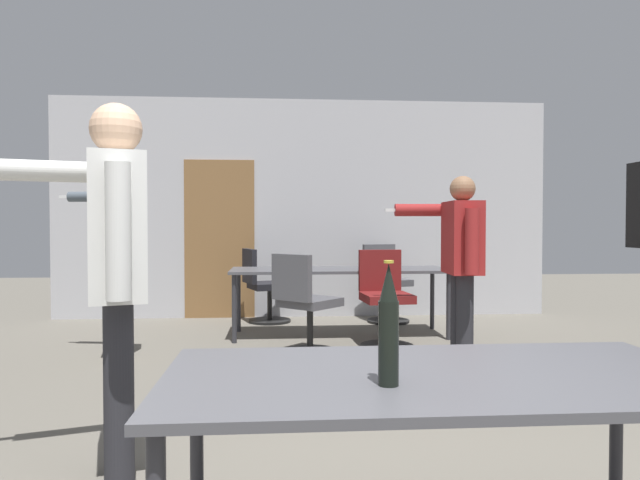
{
  "coord_description": "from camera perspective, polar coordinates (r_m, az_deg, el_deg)",
  "views": [
    {
      "loc": [
        -0.35,
        -1.5,
        1.2
      ],
      "look_at": [
        -0.05,
        2.49,
        1.1
      ],
      "focal_mm": 32.0,
      "sensor_mm": 36.0,
      "label": 1
    }
  ],
  "objects": [
    {
      "name": "office_chair_far_right",
      "position": [
        7.2,
        6.57,
        -4.47
      ],
      "size": [
        0.58,
        0.62,
        0.96
      ],
      "rotation": [
        0.0,
        0.0,
        3.43
      ],
      "color": "black",
      "rests_on": "ground_plane"
    },
    {
      "name": "person_right_polo",
      "position": [
        5.04,
        13.88,
        -1.22
      ],
      "size": [
        0.75,
        0.72,
        1.63
      ],
      "rotation": [
        0.0,
        0.0,
        1.52
      ],
      "color": "#28282D",
      "rests_on": "ground_plane"
    },
    {
      "name": "office_chair_mid_tucked",
      "position": [
        5.73,
        6.49,
        -6.06
      ],
      "size": [
        0.52,
        0.57,
        0.95
      ],
      "rotation": [
        0.0,
        0.0,
        3.23
      ],
      "color": "black",
      "rests_on": "ground_plane"
    },
    {
      "name": "conference_table_near",
      "position": [
        1.93,
        11.81,
        -14.71
      ],
      "size": [
        1.76,
        0.83,
        0.73
      ],
      "color": "#4C4C51",
      "rests_on": "ground_plane"
    },
    {
      "name": "back_wall",
      "position": [
        7.53,
        -1.81,
        3.1
      ],
      "size": [
        6.47,
        0.12,
        2.85
      ],
      "color": "#BCBCC1",
      "rests_on": "ground_plane"
    },
    {
      "name": "conference_table_far",
      "position": [
        6.21,
        1.98,
        -3.41
      ],
      "size": [
        2.35,
        0.75,
        0.73
      ],
      "color": "#4C4C51",
      "rests_on": "ground_plane"
    },
    {
      "name": "person_left_plaid",
      "position": [
        5.36,
        -19.62,
        0.08
      ],
      "size": [
        0.77,
        0.66,
        1.76
      ],
      "rotation": [
        0.0,
        0.0,
        1.42
      ],
      "color": "beige",
      "rests_on": "ground_plane"
    },
    {
      "name": "office_chair_near_pushed",
      "position": [
        7.1,
        -5.64,
        -4.83
      ],
      "size": [
        0.64,
        0.59,
        0.91
      ],
      "rotation": [
        0.0,
        0.0,
        5.04
      ],
      "color": "black",
      "rests_on": "ground_plane"
    },
    {
      "name": "person_near_casual",
      "position": [
        2.82,
        -19.93,
        -1.3
      ],
      "size": [
        0.91,
        0.62,
        1.77
      ],
      "rotation": [
        0.0,
        0.0,
        1.86
      ],
      "color": "#28282D",
      "rests_on": "ground_plane"
    },
    {
      "name": "beer_bottle",
      "position": [
        1.71,
        6.87,
        -8.6
      ],
      "size": [
        0.06,
        0.06,
        0.37
      ],
      "color": "black",
      "rests_on": "conference_table_near"
    },
    {
      "name": "office_chair_side_rolled",
      "position": [
        5.32,
        -1.54,
        -6.72
      ],
      "size": [
        0.68,
        0.69,
        0.94
      ],
      "rotation": [
        0.0,
        0.0,
        5.53
      ],
      "color": "black",
      "rests_on": "ground_plane"
    }
  ]
}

